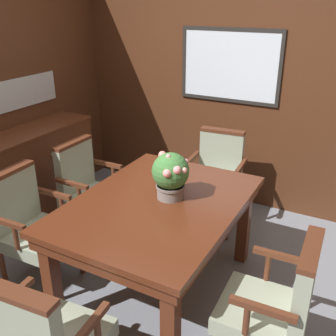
# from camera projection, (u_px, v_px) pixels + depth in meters

# --- Properties ---
(ground_plane) EXTENTS (14.00, 14.00, 0.00)m
(ground_plane) POSITION_uv_depth(u_px,v_px,m) (131.00, 290.00, 3.06)
(ground_plane) COLOR gray
(wall_back) EXTENTS (7.20, 0.08, 2.45)m
(wall_back) POSITION_uv_depth(u_px,v_px,m) (226.00, 88.00, 4.06)
(wall_back) COLOR #4C2816
(wall_back) RESTS_ON ground_plane
(dining_table) EXTENTS (1.11, 1.51, 0.76)m
(dining_table) POSITION_uv_depth(u_px,v_px,m) (158.00, 213.00, 2.83)
(dining_table) COLOR #562614
(dining_table) RESTS_ON ground_plane
(chair_left_far) EXTENTS (0.50, 0.52, 0.93)m
(chair_left_far) POSITION_uv_depth(u_px,v_px,m) (88.00, 188.00, 3.56)
(chair_left_far) COLOR #562B19
(chair_left_far) RESTS_ON ground_plane
(chair_left_near) EXTENTS (0.51, 0.53, 0.93)m
(chair_left_near) POSITION_uv_depth(u_px,v_px,m) (30.00, 223.00, 3.00)
(chair_left_near) COLOR #562B19
(chair_left_near) RESTS_ON ground_plane
(chair_right_near) EXTENTS (0.51, 0.53, 0.93)m
(chair_right_near) POSITION_uv_depth(u_px,v_px,m) (277.00, 304.00, 2.21)
(chair_right_near) COLOR #562B19
(chair_right_near) RESTS_ON ground_plane
(chair_head_far) EXTENTS (0.55, 0.53, 0.93)m
(chair_head_far) POSITION_uv_depth(u_px,v_px,m) (217.00, 175.00, 3.82)
(chair_head_far) COLOR #562B19
(chair_head_far) RESTS_ON ground_plane
(potted_plant) EXTENTS (0.29, 0.28, 0.35)m
(potted_plant) POSITION_uv_depth(u_px,v_px,m) (171.00, 174.00, 2.77)
(potted_plant) COLOR gray
(potted_plant) RESTS_ON dining_table
(sideboard_cabinet) EXTENTS (0.44, 1.24, 0.94)m
(sideboard_cabinet) POSITION_uv_depth(u_px,v_px,m) (39.00, 174.00, 3.92)
(sideboard_cabinet) COLOR #512816
(sideboard_cabinet) RESTS_ON ground_plane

